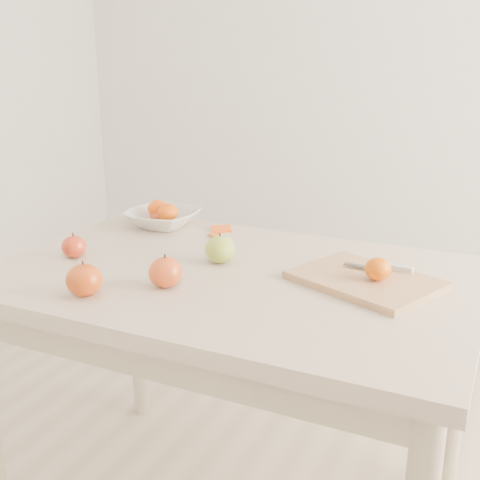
% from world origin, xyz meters
% --- Properties ---
extents(table, '(1.20, 0.80, 0.75)m').
position_xyz_m(table, '(0.00, 0.00, 0.65)').
color(table, beige).
rests_on(table, ground).
extents(cutting_board, '(0.39, 0.34, 0.02)m').
position_xyz_m(cutting_board, '(0.33, 0.06, 0.76)').
color(cutting_board, tan).
rests_on(cutting_board, table).
extents(board_tangerine, '(0.06, 0.06, 0.05)m').
position_xyz_m(board_tangerine, '(0.36, 0.05, 0.80)').
color(board_tangerine, '#CD5F07').
rests_on(board_tangerine, cutting_board).
extents(fruit_bowl, '(0.22, 0.22, 0.05)m').
position_xyz_m(fruit_bowl, '(-0.38, 0.29, 0.78)').
color(fruit_bowl, silver).
rests_on(fruit_bowl, table).
extents(bowl_tangerine_near, '(0.06, 0.06, 0.06)m').
position_xyz_m(bowl_tangerine_near, '(-0.41, 0.30, 0.80)').
color(bowl_tangerine_near, '#E36108').
rests_on(bowl_tangerine_near, fruit_bowl).
extents(bowl_tangerine_far, '(0.06, 0.06, 0.06)m').
position_xyz_m(bowl_tangerine_far, '(-0.35, 0.27, 0.80)').
color(bowl_tangerine_far, '#D73F07').
rests_on(bowl_tangerine_far, fruit_bowl).
extents(orange_peel_a, '(0.07, 0.07, 0.01)m').
position_xyz_m(orange_peel_a, '(-0.19, 0.32, 0.75)').
color(orange_peel_a, '#DD4C0F').
rests_on(orange_peel_a, table).
extents(orange_peel_b, '(0.06, 0.05, 0.01)m').
position_xyz_m(orange_peel_b, '(-0.17, 0.25, 0.75)').
color(orange_peel_b, '#D65E0F').
rests_on(orange_peel_b, table).
extents(paring_knife, '(0.17, 0.05, 0.01)m').
position_xyz_m(paring_knife, '(0.37, 0.13, 0.78)').
color(paring_knife, silver).
rests_on(paring_knife, cutting_board).
extents(apple_green, '(0.08, 0.08, 0.07)m').
position_xyz_m(apple_green, '(-0.06, 0.05, 0.79)').
color(apple_green, olive).
rests_on(apple_green, table).
extents(apple_red_c, '(0.08, 0.08, 0.07)m').
position_xyz_m(apple_red_c, '(-0.23, -0.28, 0.79)').
color(apple_red_c, '#9D1D0A').
rests_on(apple_red_c, table).
extents(apple_red_d, '(0.07, 0.07, 0.06)m').
position_xyz_m(apple_red_d, '(-0.43, -0.08, 0.78)').
color(apple_red_d, maroon).
rests_on(apple_red_d, table).
extents(apple_red_a, '(0.07, 0.07, 0.06)m').
position_xyz_m(apple_red_a, '(-0.40, 0.30, 0.78)').
color(apple_red_a, maroon).
rests_on(apple_red_a, table).
extents(apple_red_e, '(0.08, 0.08, 0.07)m').
position_xyz_m(apple_red_e, '(-0.09, -0.16, 0.79)').
color(apple_red_e, '#9F291D').
rests_on(apple_red_e, table).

